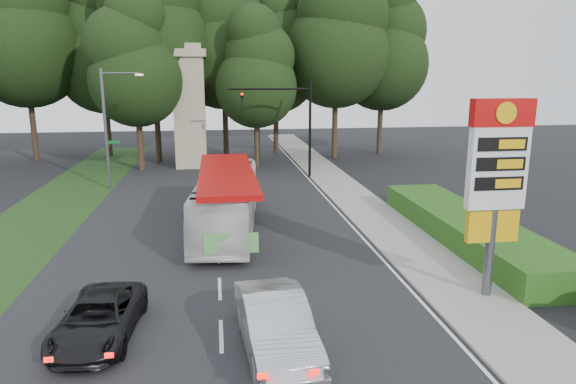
{
  "coord_description": "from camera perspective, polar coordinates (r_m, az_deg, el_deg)",
  "views": [
    {
      "loc": [
        0.01,
        -13.51,
        7.57
      ],
      "look_at": [
        3.33,
        9.79,
        2.2
      ],
      "focal_mm": 32.0,
      "sensor_mm": 36.0,
      "label": 1
    }
  ],
  "objects": [
    {
      "name": "tree_west_mid",
      "position": [
        51.25,
        -27.43,
        16.08
      ],
      "size": [
        9.8,
        9.8,
        19.25
      ],
      "color": "#2D2116",
      "rests_on": "ground"
    },
    {
      "name": "streetlight_signs",
      "position": [
        36.34,
        -19.33,
        7.19
      ],
      "size": [
        2.75,
        0.98,
        8.0
      ],
      "color": "#59595E",
      "rests_on": "ground"
    },
    {
      "name": "transit_bus",
      "position": [
        25.46,
        -6.76,
        -0.99
      ],
      "size": [
        3.69,
        11.1,
        3.03
      ],
      "primitive_type": "imported",
      "rotation": [
        0.0,
        0.0,
        -0.11
      ],
      "color": "white",
      "rests_on": "ground"
    },
    {
      "name": "road_surface",
      "position": [
        26.61,
        -7.8,
        -3.78
      ],
      "size": [
        14.0,
        80.0,
        0.02
      ],
      "primitive_type": "cube",
      "color": "black",
      "rests_on": "ground"
    },
    {
      "name": "grass_verge_left",
      "position": [
        33.78,
        -24.23,
        -1.24
      ],
      "size": [
        5.0,
        50.0,
        0.02
      ],
      "primitive_type": "cube",
      "color": "#193814",
      "rests_on": "ground"
    },
    {
      "name": "sidewalk_right",
      "position": [
        27.92,
        9.93,
        -2.95
      ],
      "size": [
        3.0,
        80.0,
        0.12
      ],
      "primitive_type": "cube",
      "color": "gray",
      "rests_on": "ground"
    },
    {
      "name": "hedge",
      "position": [
        25.37,
        19.25,
        -3.84
      ],
      "size": [
        3.0,
        14.0,
        1.2
      ],
      "primitive_type": "cube",
      "color": "#244B14",
      "rests_on": "ground"
    },
    {
      "name": "traffic_signal_mast",
      "position": [
        38.05,
        0.5,
        8.49
      ],
      "size": [
        6.1,
        0.35,
        7.2
      ],
      "color": "black",
      "rests_on": "ground"
    },
    {
      "name": "tree_center_left",
      "position": [
        46.99,
        -14.92,
        17.88
      ],
      "size": [
        10.08,
        10.08,
        19.8
      ],
      "color": "#2D2116",
      "rests_on": "ground"
    },
    {
      "name": "monument",
      "position": [
        43.63,
        -10.88,
        9.39
      ],
      "size": [
        3.0,
        3.0,
        10.05
      ],
      "color": "tan",
      "rests_on": "ground"
    },
    {
      "name": "tree_east_mid",
      "position": [
        47.94,
        5.42,
        17.33
      ],
      "size": [
        9.52,
        9.52,
        18.7
      ],
      "color": "#2D2116",
      "rests_on": "ground"
    },
    {
      "name": "tree_west_near",
      "position": [
        51.55,
        -19.98,
        14.83
      ],
      "size": [
        8.4,
        8.4,
        16.5
      ],
      "color": "#2D2116",
      "rests_on": "ground"
    },
    {
      "name": "sedan_silver",
      "position": [
        14.67,
        -1.4,
        -14.54
      ],
      "size": [
        2.12,
        5.13,
        1.65
      ],
      "primitive_type": "imported",
      "rotation": [
        0.0,
        0.0,
        0.07
      ],
      "color": "#B9BCC1",
      "rests_on": "ground"
    },
    {
      "name": "gas_station_pylon",
      "position": [
        18.3,
        22.22,
        2.06
      ],
      "size": [
        2.1,
        0.45,
        6.85
      ],
      "color": "#59595E",
      "rests_on": "ground"
    },
    {
      "name": "tree_monument_left",
      "position": [
        42.95,
        -16.64,
        13.81
      ],
      "size": [
        7.28,
        7.28,
        14.3
      ],
      "color": "#2D2116",
      "rests_on": "ground"
    },
    {
      "name": "ground",
      "position": [
        15.49,
        -7.4,
        -16.53
      ],
      "size": [
        120.0,
        120.0,
        0.0
      ],
      "primitive_type": "plane",
      "color": "black",
      "rests_on": "ground"
    },
    {
      "name": "tree_far_east",
      "position": [
        51.16,
        10.53,
        15.76
      ],
      "size": [
        8.68,
        8.68,
        17.05
      ],
      "color": "#2D2116",
      "rests_on": "ground"
    },
    {
      "name": "tree_monument_right",
      "position": [
        43.16,
        -3.56,
        13.41
      ],
      "size": [
        6.72,
        6.72,
        13.2
      ],
      "color": "#2D2116",
      "rests_on": "ground"
    },
    {
      "name": "tree_east_near",
      "position": [
        50.91,
        -1.39,
        15.23
      ],
      "size": [
        8.12,
        8.12,
        15.95
      ],
      "color": "#2D2116",
      "rests_on": "ground"
    },
    {
      "name": "tree_center_right",
      "position": [
        48.65,
        -7.23,
        16.82
      ],
      "size": [
        9.24,
        9.24,
        18.15
      ],
      "color": "#2D2116",
      "rests_on": "ground"
    },
    {
      "name": "suv_charcoal",
      "position": [
        16.44,
        -20.26,
        -12.99
      ],
      "size": [
        2.39,
        4.63,
        1.25
      ],
      "primitive_type": "imported",
      "rotation": [
        0.0,
        0.0,
        -0.07
      ],
      "color": "black",
      "rests_on": "ground"
    }
  ]
}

